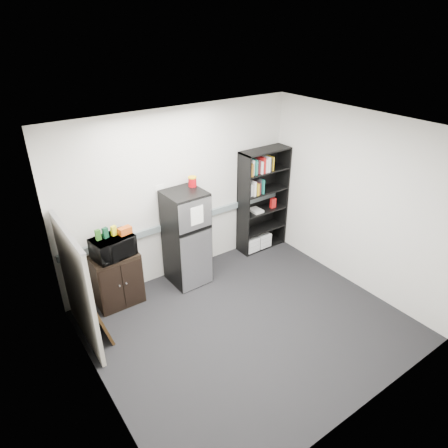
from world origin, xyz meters
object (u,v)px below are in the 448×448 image
Objects in this scene: cubicle_partition at (77,287)px; microwave at (113,247)px; refrigerator at (187,238)px; cabinet at (117,280)px; bookshelf at (262,198)px.

cubicle_partition is 2.93× the size of microwave.
microwave is 0.36× the size of refrigerator.
cabinet is 1.20m from refrigerator.
microwave is (0.00, -0.02, 0.56)m from cabinet.
bookshelf reaches higher than cabinet.
microwave reaches higher than cabinet.
microwave is at bearing -178.31° from bookshelf.
refrigerator is at bearing -4.03° from cabinet.
bookshelf is at bearing 1.36° from cabinet.
cubicle_partition is at bearing -171.87° from bookshelf.
bookshelf is at bearing 3.65° from refrigerator.
cubicle_partition reaches higher than microwave.
cubicle_partition is 1.06× the size of refrigerator.
refrigerator is at bearing -174.87° from bookshelf.
refrigerator is (1.14, -0.08, 0.36)m from cabinet.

